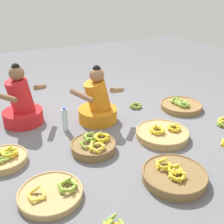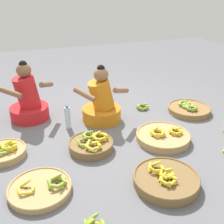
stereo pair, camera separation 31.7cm
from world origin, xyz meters
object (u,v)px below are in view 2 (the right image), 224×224
Objects in this scene: vendor_woman_behind at (28,101)px; loose_bananas_mid_right at (142,107)px; banana_basket_front_right at (166,179)px; banana_basket_near_bicycle at (163,136)px; banana_basket_near_vendor at (4,152)px; banana_basket_front_left at (40,188)px; water_bottle at (68,117)px; banana_basket_mid_left at (91,144)px; banana_basket_front_center at (189,109)px; vendor_woman_front at (102,104)px.

vendor_woman_behind is 3.81× the size of loose_bananas_mid_right.
banana_basket_front_right reaches higher than banana_basket_near_bicycle.
banana_basket_front_right is 0.96× the size of banana_basket_near_bicycle.
banana_basket_near_vendor is at bearing 144.31° from banana_basket_front_right.
banana_basket_near_vendor is at bearing 113.03° from banana_basket_front_left.
banana_basket_mid_left is at bearing -76.43° from water_bottle.
vendor_woman_behind is 1.60× the size of banana_basket_mid_left.
banana_basket_front_center is at bearing 5.62° from banana_basket_near_vendor.
vendor_woman_behind reaches higher than banana_basket_front_center.
banana_basket_front_left is 1.13× the size of banana_basket_mid_left.
banana_basket_mid_left is (0.63, 0.51, 0.02)m from banana_basket_front_left.
banana_basket_front_right reaches higher than banana_basket_front_center.
loose_bananas_mid_right is at bearing 11.18° from vendor_woman_front.
loose_bananas_mid_right is (-0.59, 0.33, -0.02)m from banana_basket_front_center.
banana_basket_mid_left reaches higher than banana_basket_near_vendor.
vendor_woman_behind is 1.35× the size of banana_basket_front_center.
banana_basket_near_bicycle is 1.26× the size of banana_basket_mid_left.
banana_basket_near_bicycle is at bearing -55.40° from vendor_woman_front.
banana_basket_front_left is 1.15m from banana_basket_front_right.
banana_basket_front_right is 0.80m from banana_basket_near_bicycle.
banana_basket_near_bicycle is at bearing -7.46° from banana_basket_mid_left.
banana_basket_near_vendor is at bearing -160.68° from vendor_woman_front.
banana_basket_mid_left is 2.38× the size of loose_bananas_mid_right.
banana_basket_near_vendor is at bearing -153.97° from water_bottle.
water_bottle is at bearing -170.54° from loose_bananas_mid_right.
banana_basket_front_left is (-0.05, -1.55, -0.22)m from vendor_woman_behind.
banana_basket_near_vendor is 0.78m from banana_basket_front_left.
vendor_woman_behind is 2.14m from banana_basket_front_right.
vendor_woman_behind is 2.60× the size of water_bottle.
banana_basket_front_center is (2.19, -0.59, -0.21)m from vendor_woman_behind.
vendor_woman_behind reaches higher than banana_basket_mid_left.
water_bottle is at bearing 103.57° from banana_basket_mid_left.
banana_basket_mid_left is (0.58, -1.03, -0.20)m from vendor_woman_behind.
vendor_woman_behind is at bearing 119.22° from banana_basket_mid_left.
vendor_woman_front is 1.25× the size of banana_basket_front_right.
banana_basket_front_right is 2.89× the size of loose_bananas_mid_right.
vendor_woman_front is 1.21× the size of banana_basket_near_bicycle.
banana_basket_near_vendor is at bearing -112.91° from vendor_woman_behind.
banana_basket_front_right is 1.68m from loose_bananas_mid_right.
vendor_woman_front is 1.28× the size of banana_basket_front_center.
vendor_woman_front reaches higher than banana_basket_front_left.
banana_basket_front_left is 0.81m from banana_basket_mid_left.
water_bottle is (-1.00, 0.70, 0.10)m from banana_basket_near_bicycle.
water_bottle is at bearing -173.01° from vendor_woman_front.
vendor_woman_behind is 1.85m from banana_basket_near_bicycle.
vendor_woman_behind reaches higher than banana_basket_front_right.
banana_basket_front_center is 1.93× the size of water_bottle.
banana_basket_near_bicycle is at bearing -9.86° from banana_basket_near_vendor.
vendor_woman_front is at bearing 6.99° from water_bottle.
vendor_woman_behind reaches higher than banana_basket_near_vendor.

